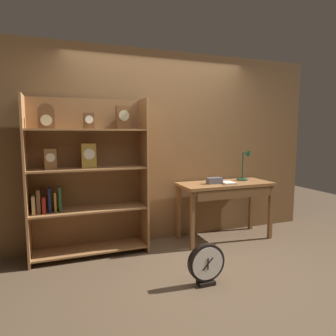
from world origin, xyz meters
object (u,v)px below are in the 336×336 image
(desk_lamp, at_px, (246,164))
(round_clock_large, at_px, (206,264))
(toolbox_small, at_px, (214,181))
(bookshelf, at_px, (86,176))
(open_repair_manual, at_px, (228,183))
(workbench, at_px, (226,190))

(desk_lamp, bearing_deg, round_clock_large, -136.91)
(toolbox_small, bearing_deg, bookshelf, 175.54)
(bookshelf, xyz_separation_m, open_repair_manual, (1.87, -0.21, -0.16))
(toolbox_small, bearing_deg, open_repair_manual, -23.16)
(open_repair_manual, height_order, round_clock_large, open_repair_manual)
(workbench, bearing_deg, toolbox_small, -179.79)
(round_clock_large, bearing_deg, open_repair_manual, 49.37)
(bookshelf, bearing_deg, round_clock_large, -49.66)
(desk_lamp, height_order, open_repair_manual, desk_lamp)
(bookshelf, height_order, toolbox_small, bookshelf)
(workbench, distance_m, desk_lamp, 0.52)
(bookshelf, relative_size, round_clock_large, 4.56)
(toolbox_small, height_order, round_clock_large, toolbox_small)
(toolbox_small, distance_m, round_clock_large, 1.41)
(bookshelf, relative_size, desk_lamp, 4.06)
(workbench, bearing_deg, desk_lamp, 14.39)
(workbench, distance_m, round_clock_large, 1.45)
(workbench, height_order, toolbox_small, toolbox_small)
(toolbox_small, bearing_deg, round_clock_large, -122.42)
(bookshelf, distance_m, desk_lamp, 2.26)
(desk_lamp, bearing_deg, bookshelf, 179.14)
(bookshelf, bearing_deg, open_repair_manual, -6.31)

